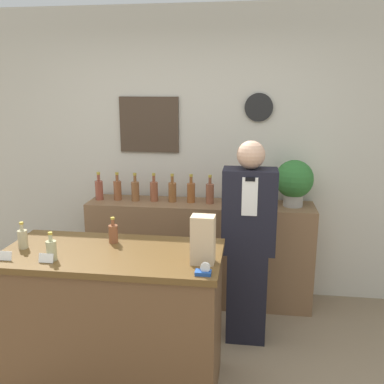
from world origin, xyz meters
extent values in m
cube|color=beige|center=(0.00, 2.00, 1.35)|extent=(5.20, 0.06, 2.70)
cube|color=#413125|center=(-0.36, 1.96, 1.64)|extent=(0.56, 0.02, 0.51)
cylinder|color=black|center=(0.66, 1.95, 1.81)|extent=(0.25, 0.03, 0.25)
cube|color=brown|center=(0.15, 1.73, 0.48)|extent=(2.06, 0.41, 0.96)
cube|color=brown|center=(-0.26, 0.46, 0.46)|extent=(1.38, 0.64, 0.92)
cube|color=brown|center=(-0.26, 0.46, 0.94)|extent=(1.41, 0.67, 0.04)
cylinder|color=#2D5123|center=(-0.87, 0.20, 0.28)|extent=(0.07, 0.07, 0.26)
cylinder|color=brown|center=(-0.47, 0.20, 0.28)|extent=(0.07, 0.07, 0.26)
cylinder|color=#9E6B38|center=(-0.06, 0.20, 0.28)|extent=(0.07, 0.07, 0.26)
cylinder|color=#2D5123|center=(0.35, 0.20, 0.28)|extent=(0.07, 0.07, 0.26)
cube|color=black|center=(0.60, 1.14, 0.37)|extent=(0.31, 0.24, 0.74)
cube|color=black|center=(0.60, 1.14, 1.07)|extent=(0.40, 0.24, 0.65)
cube|color=white|center=(0.60, 1.02, 1.21)|extent=(0.11, 0.01, 0.28)
cube|color=black|center=(0.60, 1.01, 1.34)|extent=(0.07, 0.01, 0.03)
sphere|color=tan|center=(0.60, 1.14, 1.50)|extent=(0.21, 0.21, 0.21)
cylinder|color=#9E998E|center=(0.98, 1.75, 1.01)|extent=(0.17, 0.17, 0.10)
sphere|color=#2D6B2D|center=(0.98, 1.75, 1.20)|extent=(0.33, 0.33, 0.33)
cube|color=tan|center=(0.34, 0.35, 1.11)|extent=(0.14, 0.11, 0.29)
cube|color=#1E4799|center=(0.36, 0.19, 0.97)|extent=(0.09, 0.06, 0.02)
cylinder|color=silver|center=(0.37, 0.19, 1.01)|extent=(0.06, 0.02, 0.06)
cube|color=white|center=(-0.85, 0.24, 0.99)|extent=(0.09, 0.02, 0.06)
cube|color=white|center=(-0.59, 0.24, 0.99)|extent=(0.09, 0.02, 0.06)
cylinder|color=tan|center=(-0.85, 0.44, 1.02)|extent=(0.06, 0.06, 0.12)
cylinder|color=tan|center=(-0.85, 0.44, 1.10)|extent=(0.02, 0.02, 0.04)
cylinder|color=#B29933|center=(-0.85, 0.44, 1.13)|extent=(0.03, 0.03, 0.01)
cylinder|color=tan|center=(-0.57, 0.28, 1.02)|extent=(0.06, 0.06, 0.12)
cylinder|color=tan|center=(-0.57, 0.28, 1.10)|extent=(0.02, 0.02, 0.04)
cylinder|color=#B29933|center=(-0.57, 0.28, 1.13)|extent=(0.03, 0.03, 0.01)
cylinder|color=brown|center=(-0.30, 0.62, 1.02)|extent=(0.06, 0.06, 0.12)
cylinder|color=brown|center=(-0.30, 0.62, 1.10)|extent=(0.02, 0.02, 0.04)
cylinder|color=#B29933|center=(-0.30, 0.62, 1.13)|extent=(0.03, 0.03, 0.01)
cylinder|color=brown|center=(-0.80, 1.73, 1.04)|extent=(0.07, 0.07, 0.18)
cylinder|color=brown|center=(-0.80, 1.73, 1.16)|extent=(0.03, 0.03, 0.06)
cylinder|color=#B29933|center=(-0.80, 1.73, 1.21)|extent=(0.03, 0.03, 0.02)
cylinder|color=brown|center=(-0.62, 1.74, 1.04)|extent=(0.07, 0.07, 0.18)
cylinder|color=brown|center=(-0.62, 1.74, 1.16)|extent=(0.03, 0.03, 0.06)
cylinder|color=#B29933|center=(-0.62, 1.74, 1.21)|extent=(0.03, 0.03, 0.02)
cylinder|color=brown|center=(-0.45, 1.73, 1.04)|extent=(0.07, 0.07, 0.18)
cylinder|color=brown|center=(-0.45, 1.73, 1.16)|extent=(0.03, 0.03, 0.06)
cylinder|color=#B29933|center=(-0.45, 1.73, 1.21)|extent=(0.03, 0.03, 0.02)
cylinder|color=brown|center=(-0.28, 1.75, 1.04)|extent=(0.07, 0.07, 0.18)
cylinder|color=brown|center=(-0.28, 1.75, 1.16)|extent=(0.03, 0.03, 0.06)
cylinder|color=#B29933|center=(-0.28, 1.75, 1.21)|extent=(0.03, 0.03, 0.02)
cylinder|color=brown|center=(-0.10, 1.75, 1.04)|extent=(0.07, 0.07, 0.18)
cylinder|color=brown|center=(-0.10, 1.75, 1.16)|extent=(0.03, 0.03, 0.06)
cylinder|color=#B29933|center=(-0.10, 1.75, 1.21)|extent=(0.03, 0.03, 0.02)
cylinder|color=brown|center=(0.07, 1.75, 1.04)|extent=(0.07, 0.07, 0.18)
cylinder|color=brown|center=(0.07, 1.75, 1.16)|extent=(0.03, 0.03, 0.06)
cylinder|color=#B29933|center=(0.07, 1.75, 1.21)|extent=(0.03, 0.03, 0.02)
cylinder|color=brown|center=(0.24, 1.74, 1.04)|extent=(0.07, 0.07, 0.18)
cylinder|color=brown|center=(0.24, 1.74, 1.16)|extent=(0.03, 0.03, 0.06)
cylinder|color=#B29933|center=(0.24, 1.74, 1.21)|extent=(0.03, 0.03, 0.02)
cylinder|color=brown|center=(0.42, 1.72, 1.04)|extent=(0.07, 0.07, 0.18)
cylinder|color=brown|center=(0.42, 1.72, 1.16)|extent=(0.03, 0.03, 0.06)
cylinder|color=#B29933|center=(0.42, 1.72, 1.21)|extent=(0.03, 0.03, 0.02)
cylinder|color=brown|center=(0.59, 1.73, 1.04)|extent=(0.07, 0.07, 0.18)
cylinder|color=brown|center=(0.59, 1.73, 1.16)|extent=(0.03, 0.03, 0.06)
cylinder|color=#B29933|center=(0.59, 1.73, 1.21)|extent=(0.03, 0.03, 0.02)
cylinder|color=brown|center=(0.76, 1.75, 1.04)|extent=(0.07, 0.07, 0.18)
cylinder|color=brown|center=(0.76, 1.75, 1.16)|extent=(0.03, 0.03, 0.06)
cylinder|color=#B29933|center=(0.76, 1.75, 1.21)|extent=(0.03, 0.03, 0.02)
camera|label=1|loc=(0.59, -2.00, 1.97)|focal=40.00mm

